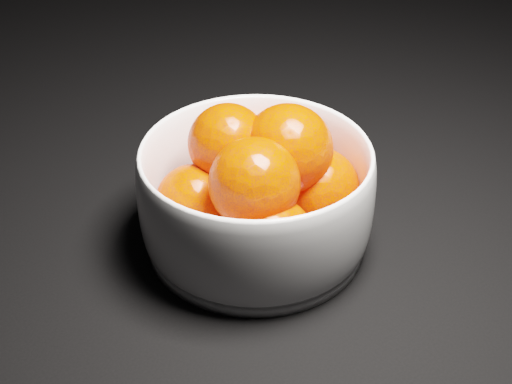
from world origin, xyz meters
TOP-DOWN VIEW (x-y plane):
  - bowl at (0.25, 0.23)m, footprint 0.20×0.20m
  - orange_pile at (0.26, 0.23)m, footprint 0.17×0.18m

SIDE VIEW (x-z plane):
  - bowl at x=0.25m, z-range 0.00..0.10m
  - orange_pile at x=0.26m, z-range 0.01..0.12m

